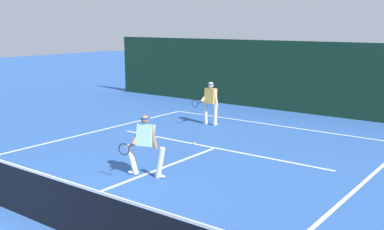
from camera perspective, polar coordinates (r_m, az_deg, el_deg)
name	(u,v)px	position (r m, az deg, el deg)	size (l,w,h in m)	color
ground_plane	(30,218)	(9.79, -19.45, -11.97)	(80.00, 80.00, 0.00)	#2E5AA8
court_line_baseline_far	(275,125)	(17.56, 10.22, -1.23)	(9.23, 0.10, 0.01)	white
court_line_service	(215,148)	(14.18, 2.86, -4.08)	(7.53, 0.10, 0.01)	white
court_line_centre	(141,176)	(11.71, -6.28, -7.48)	(0.10, 6.40, 0.01)	white
tennis_net	(28,193)	(9.60, -19.66, -9.06)	(10.12, 0.09, 1.06)	#1E4723
player_near	(145,143)	(11.43, -5.83, -3.49)	(1.10, 0.91, 1.56)	silver
player_far	(210,101)	(17.21, 2.28, 1.70)	(0.80, 0.89, 1.62)	silver
tennis_ball	(194,143)	(14.56, 0.29, -3.53)	(0.07, 0.07, 0.07)	#D1E033
back_fence_windscreen	(308,78)	(19.91, 14.14, 4.48)	(21.34, 0.12, 3.03)	#113020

